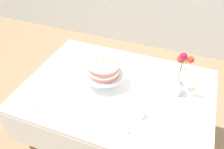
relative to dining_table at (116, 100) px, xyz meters
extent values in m
plane|color=#8C7051|center=(0.00, 0.03, -0.65)|extent=(12.00, 12.00, 0.00)
cube|color=white|center=(0.00, 0.03, 0.08)|extent=(1.40, 1.00, 0.03)
cylinder|color=brown|center=(-0.60, -0.37, -0.29)|extent=(0.06, 0.06, 0.71)
cylinder|color=brown|center=(-0.60, 0.43, -0.29)|extent=(0.06, 0.06, 0.71)
cylinder|color=brown|center=(0.60, 0.43, -0.29)|extent=(0.06, 0.06, 0.71)
cube|color=white|center=(-0.11, 0.04, 0.09)|extent=(0.32, 0.32, 0.00)
cylinder|color=silver|center=(-0.11, 0.04, 0.10)|extent=(0.11, 0.11, 0.01)
cylinder|color=silver|center=(-0.11, 0.04, 0.14)|extent=(0.03, 0.03, 0.07)
cylinder|color=silver|center=(-0.11, 0.04, 0.19)|extent=(0.29, 0.29, 0.01)
cylinder|color=#CC7A84|center=(-0.11, 0.04, 0.21)|extent=(0.23, 0.23, 0.04)
cylinder|color=beige|center=(-0.11, 0.04, 0.24)|extent=(0.24, 0.24, 0.02)
cylinder|color=#CC7A84|center=(-0.11, 0.04, 0.26)|extent=(0.23, 0.23, 0.04)
cylinder|color=beige|center=(-0.11, 0.04, 0.29)|extent=(0.24, 0.24, 0.02)
ellipsoid|color=yellow|center=(-0.13, 0.06, 0.30)|extent=(0.02, 0.03, 0.00)
ellipsoid|color=orange|center=(-0.17, 0.06, 0.30)|extent=(0.03, 0.04, 0.00)
ellipsoid|color=orange|center=(-0.20, 0.06, 0.30)|extent=(0.03, 0.04, 0.00)
ellipsoid|color=orange|center=(-0.07, 0.05, 0.30)|extent=(0.03, 0.03, 0.01)
ellipsoid|color=orange|center=(-0.02, 0.08, 0.30)|extent=(0.03, 0.03, 0.01)
cylinder|color=silver|center=(0.42, 0.14, 0.13)|extent=(0.08, 0.08, 0.08)
cone|color=silver|center=(0.42, 0.14, 0.20)|extent=(0.10, 0.10, 0.06)
cylinder|color=#2D6028|center=(0.45, 0.13, 0.31)|extent=(0.03, 0.01, 0.20)
sphere|color=red|center=(0.46, 0.13, 0.41)|extent=(0.05, 0.05, 0.05)
cylinder|color=#2D6028|center=(0.41, 0.17, 0.29)|extent=(0.02, 0.03, 0.16)
sphere|color=red|center=(0.40, 0.18, 0.37)|extent=(0.06, 0.06, 0.06)
cylinder|color=#2D6028|center=(0.42, 0.13, 0.32)|extent=(0.01, 0.01, 0.22)
sphere|color=red|center=(0.41, 0.12, 0.43)|extent=(0.05, 0.05, 0.05)
ellipsoid|color=#236B2D|center=(0.41, 0.12, 0.27)|extent=(0.03, 0.05, 0.02)
cylinder|color=white|center=(0.23, -0.18, 0.10)|extent=(0.12, 0.12, 0.01)
cylinder|color=white|center=(0.23, -0.18, 0.13)|extent=(0.07, 0.07, 0.06)
torus|color=white|center=(0.28, -0.18, 0.13)|extent=(0.03, 0.01, 0.03)
ellipsoid|color=#E56B51|center=(0.20, -0.33, 0.10)|extent=(0.04, 0.03, 0.01)
ellipsoid|color=orange|center=(0.54, 0.24, 0.09)|extent=(0.04, 0.04, 0.00)
ellipsoid|color=yellow|center=(-0.46, -0.34, 0.10)|extent=(0.04, 0.03, 0.01)
ellipsoid|color=pink|center=(0.52, 0.27, 0.09)|extent=(0.05, 0.04, 0.00)
camera|label=1|loc=(0.42, -1.17, 1.26)|focal=36.67mm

